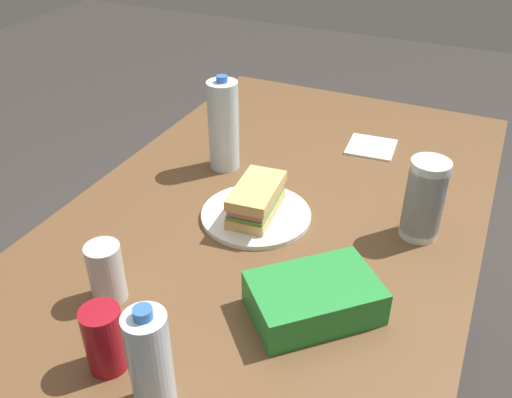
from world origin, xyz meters
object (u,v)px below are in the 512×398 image
water_bottle_tall (150,362)px  paper_plate (256,215)px  soda_can_red (104,339)px  water_bottle_spare (223,125)px  soda_can_silver (106,273)px  sandwich (256,199)px  plastic_cup_stack (424,199)px  dining_table (280,236)px  chip_bag (314,298)px

water_bottle_tall → paper_plate: bearing=-172.2°
soda_can_red → water_bottle_spare: (-0.68, -0.13, 0.06)m
water_bottle_spare → soda_can_silver: size_ratio=2.07×
soda_can_red → water_bottle_tall: 0.12m
water_bottle_tall → sandwich: bearing=-172.4°
water_bottle_tall → plastic_cup_stack: size_ratio=1.09×
paper_plate → sandwich: sandwich is taller
sandwich → plastic_cup_stack: 0.37m
dining_table → water_bottle_spare: bearing=-116.5°
chip_bag → water_bottle_spare: 0.59m
paper_plate → chip_bag: 0.33m
dining_table → soda_can_silver: 0.50m
chip_bag → soda_can_silver: (0.13, -0.37, 0.03)m
chip_bag → water_bottle_spare: water_bottle_spare is taller
sandwich → chip_bag: size_ratio=0.82×
paper_plate → water_bottle_tall: (0.52, 0.07, 0.09)m
soda_can_red → water_bottle_tall: size_ratio=0.60×
sandwich → water_bottle_tall: bearing=7.6°
paper_plate → plastic_cup_stack: 0.38m
paper_plate → plastic_cup_stack: bearing=104.3°
water_bottle_tall → plastic_cup_stack: water_bottle_tall is taller
dining_table → soda_can_silver: (0.44, -0.17, 0.16)m
plastic_cup_stack → soda_can_silver: 0.67m
paper_plate → water_bottle_spare: (-0.18, -0.18, 0.11)m
dining_table → paper_plate: (0.08, -0.03, 0.11)m
chip_bag → soda_can_silver: soda_can_silver is taller
soda_can_red → water_bottle_spare: 0.69m
paper_plate → soda_can_red: soda_can_red is taller
soda_can_red → water_bottle_spare: water_bottle_spare is taller
dining_table → water_bottle_spare: water_bottle_spare is taller
water_bottle_tall → water_bottle_spare: 0.75m
water_bottle_tall → soda_can_silver: (-0.16, -0.21, -0.03)m
chip_bag → water_bottle_spare: size_ratio=0.91×
water_bottle_tall → plastic_cup_stack: (-0.62, 0.28, -0.00)m
soda_can_red → soda_can_silver: same height
dining_table → sandwich: sandwich is taller
plastic_cup_stack → soda_can_red: bearing=-34.2°
paper_plate → plastic_cup_stack: size_ratio=1.38×
soda_can_red → chip_bag: 0.37m
chip_bag → soda_can_silver: 0.39m
paper_plate → soda_can_silver: soda_can_silver is taller
water_bottle_tall → soda_can_silver: bearing=-127.8°
dining_table → water_bottle_tall: size_ratio=7.16×
sandwich → water_bottle_spare: water_bottle_spare is taller
soda_can_red → water_bottle_tall: (0.03, 0.11, 0.03)m
water_bottle_spare → plastic_cup_stack: bearing=80.2°
sandwich → soda_can_silver: size_ratio=1.55×
soda_can_red → plastic_cup_stack: size_ratio=0.66×
dining_table → chip_bag: bearing=31.9°
soda_can_red → water_bottle_spare: bearing=-168.7°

